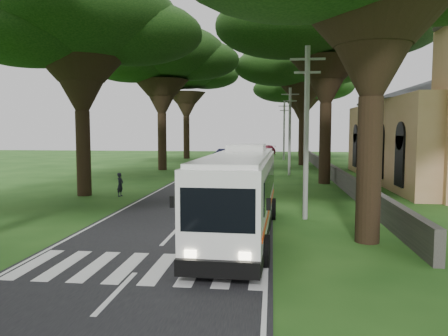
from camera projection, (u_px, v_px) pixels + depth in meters
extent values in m
plane|color=#194012|center=(157.00, 250.00, 15.18)|extent=(140.00, 140.00, 0.00)
cube|color=black|center=(229.00, 175.00, 39.93)|extent=(8.00, 120.00, 0.04)
cube|color=silver|center=(140.00, 269.00, 13.20)|extent=(8.00, 3.00, 0.01)
cube|color=#383533|center=(331.00, 171.00, 37.90)|extent=(0.35, 50.00, 1.20)
cylinder|color=gray|center=(306.00, 134.00, 20.16)|extent=(0.24, 0.24, 8.00)
cube|color=gray|center=(308.00, 59.00, 19.86)|extent=(1.60, 0.10, 0.10)
cube|color=gray|center=(307.00, 72.00, 19.92)|extent=(1.20, 0.10, 0.10)
cylinder|color=gray|center=(290.00, 132.00, 39.96)|extent=(0.24, 0.24, 8.00)
cube|color=gray|center=(290.00, 94.00, 39.67)|extent=(1.60, 0.10, 0.10)
cube|color=gray|center=(290.00, 101.00, 39.72)|extent=(1.20, 0.10, 0.10)
cylinder|color=gray|center=(284.00, 131.00, 59.76)|extent=(0.24, 0.24, 8.00)
cube|color=gray|center=(284.00, 106.00, 59.47)|extent=(1.60, 0.10, 0.10)
cube|color=gray|center=(284.00, 111.00, 59.52)|extent=(1.20, 0.10, 0.10)
cylinder|color=black|center=(83.00, 153.00, 27.71)|extent=(0.90, 0.90, 5.37)
cone|color=black|center=(81.00, 80.00, 27.30)|extent=(3.20, 3.20, 3.80)
ellipsoid|color=black|center=(80.00, 20.00, 26.98)|extent=(12.43, 12.43, 5.22)
cylinder|color=black|center=(162.00, 142.00, 45.45)|extent=(0.90, 0.90, 5.88)
cone|color=black|center=(162.00, 95.00, 45.03)|extent=(3.20, 3.20, 3.80)
ellipsoid|color=black|center=(161.00, 53.00, 44.65)|extent=(13.24, 13.24, 5.56)
cylinder|color=black|center=(186.00, 137.00, 63.37)|extent=(0.90, 0.90, 6.16)
cone|color=black|center=(186.00, 103.00, 62.93)|extent=(3.20, 3.20, 3.80)
ellipsoid|color=black|center=(186.00, 70.00, 62.52)|extent=(12.49, 12.49, 5.25)
cylinder|color=black|center=(369.00, 170.00, 16.10)|extent=(0.90, 0.90, 5.39)
cone|color=black|center=(373.00, 43.00, 15.69)|extent=(3.20, 3.20, 3.80)
cylinder|color=black|center=(325.00, 144.00, 33.83)|extent=(0.90, 0.90, 6.22)
cone|color=black|center=(326.00, 78.00, 33.39)|extent=(3.20, 3.20, 3.80)
ellipsoid|color=black|center=(328.00, 15.00, 32.97)|extent=(15.15, 15.15, 6.36)
cylinder|color=black|center=(303.00, 139.00, 51.71)|extent=(0.90, 0.90, 6.08)
cone|color=black|center=(303.00, 97.00, 51.27)|extent=(3.20, 3.20, 3.80)
ellipsoid|color=black|center=(304.00, 58.00, 50.88)|extent=(14.51, 14.51, 6.09)
cylinder|color=black|center=(301.00, 138.00, 69.44)|extent=(0.90, 0.90, 5.69)
cone|color=black|center=(302.00, 108.00, 69.02)|extent=(3.20, 3.20, 3.80)
ellipsoid|color=black|center=(302.00, 82.00, 68.66)|extent=(13.95, 13.95, 5.86)
cube|color=white|center=(240.00, 192.00, 16.97)|extent=(2.66, 11.09, 2.71)
cube|color=black|center=(241.00, 181.00, 17.20)|extent=(2.65, 9.07, 1.01)
cube|color=black|center=(240.00, 225.00, 17.08)|extent=(2.70, 11.13, 0.32)
cube|color=#C3370D|center=(240.00, 208.00, 17.02)|extent=(2.67, 9.99, 0.17)
cube|color=white|center=(240.00, 156.00, 16.84)|extent=(2.45, 10.53, 0.17)
cylinder|color=black|center=(191.00, 248.00, 13.62)|extent=(0.35, 1.02, 1.01)
cylinder|color=black|center=(264.00, 251.00, 13.29)|extent=(0.35, 1.02, 1.01)
cylinder|color=black|center=(224.00, 208.00, 20.68)|extent=(0.35, 1.02, 1.01)
cylinder|color=black|center=(272.00, 209.00, 20.35)|extent=(0.35, 1.02, 1.01)
imported|color=#A4A3A8|center=(218.00, 157.00, 56.39)|extent=(2.08, 3.95, 1.28)
imported|color=navy|center=(223.00, 154.00, 62.01)|extent=(2.79, 4.63, 1.44)
imported|color=maroon|center=(267.00, 149.00, 75.57)|extent=(3.32, 5.59, 1.52)
imported|color=black|center=(120.00, 185.00, 27.46)|extent=(0.44, 0.59, 1.49)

